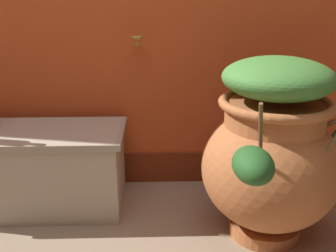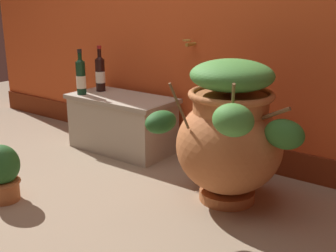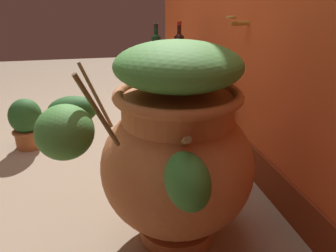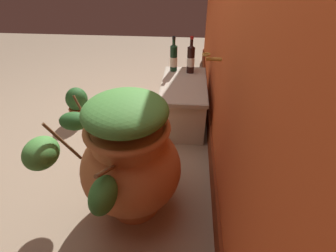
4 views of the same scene
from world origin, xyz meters
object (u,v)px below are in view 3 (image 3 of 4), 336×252
wine_bottle_middle (179,50)px  potted_shrub (26,123)px  wine_bottle_left (156,51)px  terracotta_urn (175,149)px

wine_bottle_middle → potted_shrub: (0.29, -1.06, -0.37)m
wine_bottle_left → potted_shrub: size_ratio=1.02×
potted_shrub → wine_bottle_middle: bearing=105.1°
wine_bottle_left → terracotta_urn: bearing=-7.0°
wine_bottle_left → wine_bottle_middle: (0.03, 0.16, 0.01)m
terracotta_urn → wine_bottle_left: size_ratio=2.39×
wine_bottle_middle → potted_shrub: 1.16m
wine_bottle_left → potted_shrub: 1.02m
wine_bottle_left → potted_shrub: wine_bottle_left is taller
potted_shrub → terracotta_urn: bearing=36.5°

